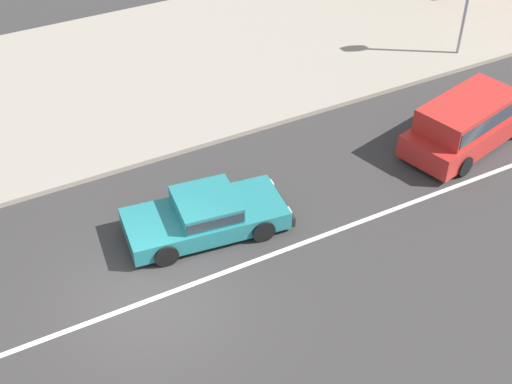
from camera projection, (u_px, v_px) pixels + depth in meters
name	position (u px, v px, depth m)	size (l,w,h in m)	color
ground_plane	(152.00, 299.00, 16.35)	(160.00, 160.00, 0.00)	#383535
lane_centre_stripe	(152.00, 299.00, 16.35)	(50.40, 0.14, 0.01)	silver
kerb_strip	(39.00, 98.00, 23.17)	(68.00, 10.00, 0.15)	#9E9384
sedan_teal_0	(206.00, 214.00, 17.89)	(4.32, 2.25, 1.06)	teal
minivan_red_1	(470.00, 120.00, 20.71)	(5.02, 2.83, 1.56)	red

